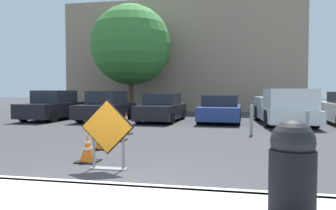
# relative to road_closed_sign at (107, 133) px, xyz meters

# --- Properties ---
(ground_plane) EXTENTS (96.00, 96.00, 0.00)m
(ground_plane) POSITION_rel_road_closed_sign_xyz_m (0.63, 8.65, -0.72)
(ground_plane) COLOR #333335
(curb_lip) EXTENTS (26.64, 0.20, 0.14)m
(curb_lip) POSITION_rel_road_closed_sign_xyz_m (0.63, -1.35, -0.65)
(curb_lip) COLOR beige
(curb_lip) RESTS_ON ground_plane
(road_closed_sign) EXTENTS (1.07, 0.20, 1.37)m
(road_closed_sign) POSITION_rel_road_closed_sign_xyz_m (0.00, 0.00, 0.00)
(road_closed_sign) COLOR black
(road_closed_sign) RESTS_ON ground_plane
(traffic_cone_nearest) EXTENTS (0.46, 0.46, 0.59)m
(traffic_cone_nearest) POSITION_rel_road_closed_sign_xyz_m (-0.67, 0.55, -0.44)
(traffic_cone_nearest) COLOR black
(traffic_cone_nearest) RESTS_ON ground_plane
(traffic_cone_second) EXTENTS (0.40, 0.40, 0.69)m
(traffic_cone_second) POSITION_rel_road_closed_sign_xyz_m (-1.00, 2.06, -0.39)
(traffic_cone_second) COLOR black
(traffic_cone_second) RESTS_ON ground_plane
(traffic_cone_third) EXTENTS (0.52, 0.52, 0.69)m
(traffic_cone_third) POSITION_rel_road_closed_sign_xyz_m (-1.07, 3.50, -0.39)
(traffic_cone_third) COLOR black
(traffic_cone_third) RESTS_ON ground_plane
(traffic_cone_fourth) EXTENTS (0.41, 0.41, 0.78)m
(traffic_cone_fourth) POSITION_rel_road_closed_sign_xyz_m (-1.28, 4.98, -0.34)
(traffic_cone_fourth) COLOR black
(traffic_cone_fourth) RESTS_ON ground_plane
(parked_car_nearest) EXTENTS (1.95, 4.32, 1.53)m
(parked_car_nearest) POSITION_rel_road_closed_sign_xyz_m (-6.76, 9.59, -0.02)
(parked_car_nearest) COLOR black
(parked_car_nearest) RESTS_ON ground_plane
(parked_car_second) EXTENTS (1.95, 4.24, 1.51)m
(parked_car_second) POSITION_rel_road_closed_sign_xyz_m (-3.91, 9.72, -0.03)
(parked_car_second) COLOR black
(parked_car_second) RESTS_ON ground_plane
(parked_car_third) EXTENTS (1.94, 4.11, 1.39)m
(parked_car_third) POSITION_rel_road_closed_sign_xyz_m (-1.05, 9.85, -0.08)
(parked_car_third) COLOR black
(parked_car_third) RESTS_ON ground_plane
(parked_car_fourth) EXTENTS (2.02, 4.06, 1.30)m
(parked_car_fourth) POSITION_rel_road_closed_sign_xyz_m (1.80, 9.97, -0.11)
(parked_car_fourth) COLOR navy
(parked_car_fourth) RESTS_ON ground_plane
(pickup_truck) EXTENTS (2.32, 5.46, 1.61)m
(pickup_truck) POSITION_rel_road_closed_sign_xyz_m (4.67, 9.33, 0.00)
(pickup_truck) COLOR silver
(pickup_truck) RESTS_ON ground_plane
(trash_bin) EXTENTS (0.53, 0.53, 1.07)m
(trash_bin) POSITION_rel_road_closed_sign_xyz_m (3.05, -2.04, -0.05)
(trash_bin) COLOR black
(trash_bin) RESTS_ON sidewalk_strip
(bollard_nearest) EXTENTS (0.12, 0.12, 1.05)m
(bollard_nearest) POSITION_rel_road_closed_sign_xyz_m (3.02, 5.58, -0.17)
(bollard_nearest) COLOR gray
(bollard_nearest) RESTS_ON ground_plane
(bollard_second) EXTENTS (0.12, 0.12, 0.88)m
(bollard_second) POSITION_rel_road_closed_sign_xyz_m (4.83, 5.58, -0.26)
(bollard_second) COLOR gray
(bollard_second) RESTS_ON ground_plane
(building_facade_backdrop) EXTENTS (17.62, 5.00, 8.15)m
(building_facade_backdrop) POSITION_rel_road_closed_sign_xyz_m (-1.48, 19.91, 3.35)
(building_facade_backdrop) COLOR gray
(building_facade_backdrop) RESTS_ON ground_plane
(street_tree_behind_lot) EXTENTS (5.30, 5.30, 7.20)m
(street_tree_behind_lot) POSITION_rel_road_closed_sign_xyz_m (-4.27, 14.99, 3.82)
(street_tree_behind_lot) COLOR #513823
(street_tree_behind_lot) RESTS_ON ground_plane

